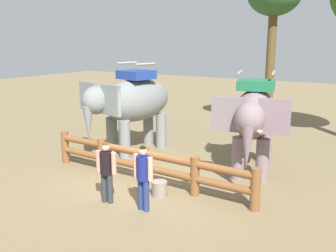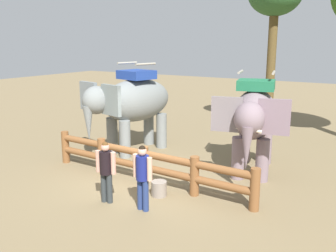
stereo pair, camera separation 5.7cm
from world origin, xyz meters
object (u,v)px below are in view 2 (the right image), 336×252
tourist_woman_in_black (143,173)px  feed_bucket (159,189)px  log_fence (144,162)px  elephant_near_left (132,103)px  tourist_man_in_blue (106,168)px  elephant_center (254,117)px

tourist_woman_in_black → feed_bucket: 1.17m
feed_bucket → log_fence: bearing=146.2°
elephant_near_left → tourist_man_in_blue: 4.52m
elephant_near_left → log_fence: bearing=-47.1°
log_fence → feed_bucket: (0.87, -0.58, -0.41)m
tourist_woman_in_black → tourist_man_in_blue: 1.03m
tourist_man_in_blue → feed_bucket: size_ratio=3.86×
tourist_woman_in_black → elephant_near_left: bearing=129.7°
log_fence → elephant_near_left: size_ratio=1.77×
elephant_center → tourist_woman_in_black: 4.15m
elephant_near_left → elephant_center: elephant_near_left is taller
tourist_man_in_blue → tourist_woman_in_black: bearing=5.9°
log_fence → feed_bucket: log_fence is taller
feed_bucket → tourist_woman_in_black: bearing=-81.6°
tourist_woman_in_black → elephant_center: bearing=71.1°
log_fence → feed_bucket: size_ratio=16.74×
elephant_near_left → feed_bucket: bearing=-43.8°
elephant_near_left → elephant_center: 4.46m
tourist_woman_in_black → feed_bucket: tourist_woman_in_black is taller
elephant_near_left → feed_bucket: 4.46m
elephant_center → tourist_woman_in_black: elephant_center is taller
elephant_center → feed_bucket: (-1.45, -2.94, -1.53)m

